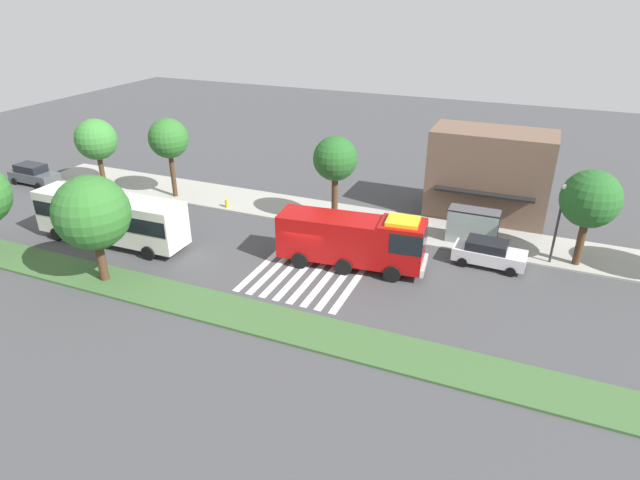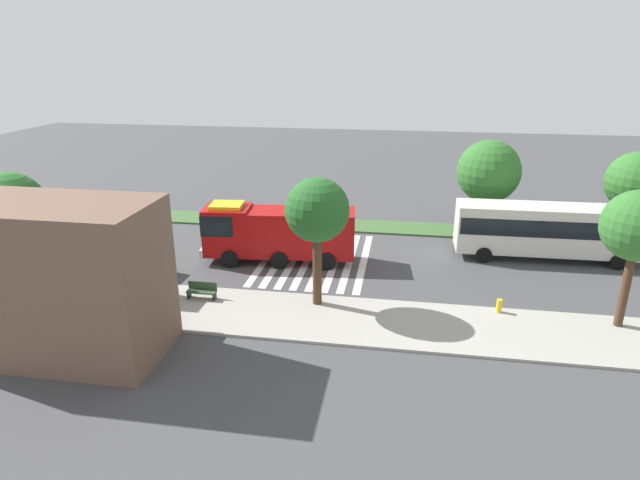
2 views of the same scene
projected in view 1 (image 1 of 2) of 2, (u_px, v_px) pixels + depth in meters
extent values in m
plane|color=#424244|center=(307.00, 263.00, 35.49)|extent=(120.00, 120.00, 0.00)
cube|color=#9E9B93|center=(349.00, 218.00, 42.16)|extent=(60.00, 4.98, 0.14)
cube|color=#3D6033|center=(255.00, 317.00, 29.58)|extent=(60.00, 3.00, 0.14)
cube|color=silver|center=(273.00, 256.00, 36.38)|extent=(0.45, 10.06, 0.01)
cube|color=silver|center=(285.00, 258.00, 36.06)|extent=(0.45, 10.06, 0.01)
cube|color=silver|center=(297.00, 261.00, 35.75)|extent=(0.45, 10.06, 0.01)
cube|color=silver|center=(309.00, 263.00, 35.43)|extent=(0.45, 10.06, 0.01)
cube|color=silver|center=(322.00, 266.00, 35.12)|extent=(0.45, 10.06, 0.01)
cube|color=silver|center=(334.00, 268.00, 34.81)|extent=(0.45, 10.06, 0.01)
cube|color=silver|center=(347.00, 271.00, 34.49)|extent=(0.45, 10.06, 0.01)
cube|color=silver|center=(360.00, 274.00, 34.18)|extent=(0.45, 10.06, 0.01)
cube|color=#A50C0C|center=(401.00, 245.00, 33.37)|extent=(3.06, 2.76, 2.99)
cube|color=#A50C0C|center=(329.00, 236.00, 34.66)|extent=(6.82, 3.13, 2.85)
cube|color=black|center=(409.00, 237.00, 33.00)|extent=(2.28, 2.71, 1.32)
cube|color=silver|center=(424.00, 265.00, 33.52)|extent=(0.49, 2.50, 0.50)
cube|color=yellow|center=(403.00, 221.00, 32.67)|extent=(2.14, 1.93, 0.24)
cylinder|color=black|center=(399.00, 256.00, 35.17)|extent=(1.12, 0.41, 1.10)
cylinder|color=black|center=(392.00, 274.00, 33.03)|extent=(1.12, 0.41, 1.10)
cylinder|color=black|center=(312.00, 244.00, 36.79)|extent=(1.12, 0.41, 1.10)
cylinder|color=black|center=(300.00, 260.00, 34.65)|extent=(1.12, 0.41, 1.10)
cylinder|color=black|center=(353.00, 250.00, 36.00)|extent=(1.12, 0.41, 1.10)
cylinder|color=black|center=(344.00, 267.00, 33.86)|extent=(1.12, 0.41, 1.10)
cube|color=#474C51|center=(34.00, 176.00, 49.20)|extent=(4.85, 2.03, 0.84)
cube|color=black|center=(31.00, 168.00, 48.96)|extent=(2.73, 1.74, 0.70)
cylinder|color=black|center=(56.00, 180.00, 49.56)|extent=(0.65, 0.24, 0.64)
cylinder|color=black|center=(39.00, 186.00, 48.02)|extent=(0.65, 0.24, 0.64)
cylinder|color=black|center=(32.00, 175.00, 50.75)|extent=(0.65, 0.24, 0.64)
cylinder|color=black|center=(15.00, 181.00, 49.21)|extent=(0.65, 0.24, 0.64)
cube|color=silver|center=(489.00, 255.00, 34.90)|extent=(4.69, 2.07, 0.83)
cube|color=black|center=(487.00, 245.00, 34.68)|extent=(2.65, 1.77, 0.59)
cylinder|color=black|center=(514.00, 259.00, 35.28)|extent=(0.65, 0.24, 0.64)
cylinder|color=black|center=(511.00, 272.00, 33.73)|extent=(0.65, 0.24, 0.64)
cylinder|color=black|center=(468.00, 251.00, 36.44)|extent=(0.65, 0.24, 0.64)
cylinder|color=black|center=(462.00, 262.00, 34.89)|extent=(0.65, 0.24, 0.64)
cube|color=silver|center=(110.00, 217.00, 37.46)|extent=(11.56, 2.76, 3.02)
cube|color=black|center=(109.00, 212.00, 37.31)|extent=(11.33, 2.81, 1.09)
cylinder|color=black|center=(57.00, 234.00, 38.41)|extent=(1.01, 0.32, 1.00)
cylinder|color=black|center=(83.00, 221.00, 40.54)|extent=(1.01, 0.32, 1.00)
cylinder|color=black|center=(148.00, 253.00, 35.71)|extent=(1.01, 0.32, 1.00)
cylinder|color=black|center=(171.00, 238.00, 37.84)|extent=(1.01, 0.32, 1.00)
cube|color=#4C4C51|center=(475.00, 210.00, 37.11)|extent=(3.50, 1.40, 0.12)
cube|color=#8C9E99|center=(471.00, 230.00, 37.08)|extent=(3.50, 0.08, 2.40)
cylinder|color=#333338|center=(450.00, 219.00, 38.76)|extent=(0.08, 0.08, 2.40)
cylinder|color=#333338|center=(499.00, 226.00, 37.58)|extent=(0.08, 0.08, 2.40)
cube|color=#2D472D|center=(416.00, 228.00, 39.17)|extent=(1.60, 0.50, 0.08)
cube|color=#2D472D|center=(415.00, 226.00, 38.87)|extent=(1.60, 0.06, 0.45)
cube|color=black|center=(406.00, 230.00, 39.52)|extent=(0.08, 0.45, 0.37)
cube|color=black|center=(425.00, 233.00, 39.01)|extent=(0.08, 0.45, 0.37)
cylinder|color=#2D2D30|center=(557.00, 227.00, 34.24)|extent=(0.16, 0.16, 5.11)
sphere|color=white|center=(565.00, 187.00, 33.04)|extent=(0.36, 0.36, 0.36)
cube|color=brown|center=(489.00, 175.00, 41.21)|extent=(9.07, 4.53, 6.93)
cube|color=black|center=(483.00, 194.00, 39.29)|extent=(7.26, 0.80, 0.16)
cylinder|color=#47301E|center=(101.00, 169.00, 48.51)|extent=(0.45, 0.45, 2.90)
sphere|color=#387F33|center=(96.00, 139.00, 47.32)|extent=(3.66, 3.66, 3.66)
cylinder|color=#47301E|center=(173.00, 174.00, 45.47)|extent=(0.41, 0.41, 3.96)
sphere|color=#2D6B28|center=(168.00, 138.00, 44.11)|extent=(3.31, 3.31, 3.31)
cylinder|color=#47301E|center=(335.00, 199.00, 40.25)|extent=(0.48, 0.48, 4.00)
sphere|color=#235B23|center=(335.00, 159.00, 38.88)|extent=(3.28, 3.28, 3.28)
cylinder|color=#47301E|center=(581.00, 241.00, 34.41)|extent=(0.50, 0.50, 3.30)
sphere|color=#235B23|center=(591.00, 199.00, 33.13)|extent=(3.67, 3.67, 3.67)
cylinder|color=#47301E|center=(101.00, 258.00, 32.67)|extent=(0.55, 0.55, 2.94)
sphere|color=#2D6B28|center=(92.00, 213.00, 31.34)|extent=(4.48, 4.48, 4.48)
cylinder|color=gold|center=(227.00, 203.00, 43.83)|extent=(0.28, 0.28, 0.70)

